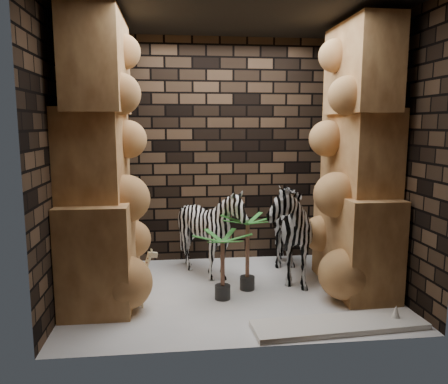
{
  "coord_description": "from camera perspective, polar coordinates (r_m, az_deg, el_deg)",
  "views": [
    {
      "loc": [
        -0.61,
        -4.62,
        1.86
      ],
      "look_at": [
        -0.07,
        0.15,
        1.11
      ],
      "focal_mm": 34.87,
      "sensor_mm": 36.0,
      "label": 1
    }
  ],
  "objects": [
    {
      "name": "wall_front",
      "position": [
        3.45,
        3.76,
        2.82
      ],
      "size": [
        3.5,
        0.0,
        3.5
      ],
      "primitive_type": "plane",
      "rotation": [
        -1.57,
        0.0,
        0.0
      ],
      "color": "black",
      "rests_on": "ground"
    },
    {
      "name": "ceiling",
      "position": [
        4.8,
        1.1,
        22.57
      ],
      "size": [
        3.5,
        3.5,
        0.0
      ],
      "primitive_type": "plane",
      "rotation": [
        3.14,
        0.0,
        0.0
      ],
      "color": "black",
      "rests_on": "ground"
    },
    {
      "name": "wall_right",
      "position": [
        5.2,
        20.59,
        4.3
      ],
      "size": [
        0.0,
        3.0,
        3.0
      ],
      "primitive_type": "plane",
      "rotation": [
        1.57,
        0.0,
        -1.57
      ],
      "color": "black",
      "rests_on": "ground"
    },
    {
      "name": "zebra_right",
      "position": [
        5.31,
        7.57,
        -3.57
      ],
      "size": [
        0.67,
        1.23,
        1.45
      ],
      "primitive_type": "imported",
      "rotation": [
        0.0,
        0.0,
        -0.01
      ],
      "color": "white",
      "rests_on": "floor"
    },
    {
      "name": "palm_front",
      "position": [
        4.95,
        3.09,
        -7.91
      ],
      "size": [
        0.36,
        0.36,
        0.87
      ],
      "primitive_type": null,
      "color": "#1B6227",
      "rests_on": "floor"
    },
    {
      "name": "wall_left",
      "position": [
        4.77,
        -20.31,
        3.96
      ],
      "size": [
        0.0,
        3.0,
        3.0
      ],
      "primitive_type": "plane",
      "rotation": [
        1.57,
        0.0,
        1.57
      ],
      "color": "black",
      "rests_on": "ground"
    },
    {
      "name": "floor",
      "position": [
        5.02,
        1.0,
        -12.92
      ],
      "size": [
        3.5,
        3.5,
        0.0
      ],
      "primitive_type": "plane",
      "color": "white",
      "rests_on": "ground"
    },
    {
      "name": "rock_pillar_right",
      "position": [
        5.06,
        17.25,
        4.36
      ],
      "size": [
        0.58,
        1.25,
        3.0
      ],
      "primitive_type": null,
      "color": "tan",
      "rests_on": "floor"
    },
    {
      "name": "wall_back",
      "position": [
        5.91,
        -0.54,
        5.34
      ],
      "size": [
        3.5,
        0.0,
        3.5
      ],
      "primitive_type": "plane",
      "rotation": [
        1.57,
        0.0,
        0.0
      ],
      "color": "black",
      "rests_on": "ground"
    },
    {
      "name": "giraffe_toy",
      "position": [
        4.59,
        -11.81,
        -11.14
      ],
      "size": [
        0.33,
        0.21,
        0.61
      ],
      "primitive_type": null,
      "rotation": [
        0.0,
        0.0,
        0.36
      ],
      "color": "#F4E8B7",
      "rests_on": "floor"
    },
    {
      "name": "palm_back",
      "position": [
        4.7,
        -0.19,
        -9.66
      ],
      "size": [
        0.36,
        0.36,
        0.74
      ],
      "primitive_type": null,
      "color": "#1B6227",
      "rests_on": "floor"
    },
    {
      "name": "rock_pillar_left",
      "position": [
        4.7,
        -16.16,
        4.1
      ],
      "size": [
        0.68,
        1.3,
        3.0
      ],
      "primitive_type": null,
      "color": "tan",
      "rests_on": "floor"
    },
    {
      "name": "surfboard",
      "position": [
        4.34,
        14.87,
        -16.46
      ],
      "size": [
        1.65,
        0.51,
        0.05
      ],
      "primitive_type": "cube",
      "rotation": [
        0.0,
        0.0,
        0.07
      ],
      "color": "white",
      "rests_on": "floor"
    },
    {
      "name": "zebra_left",
      "position": [
        5.31,
        -1.73,
        -5.84
      ],
      "size": [
        1.09,
        1.27,
        1.03
      ],
      "primitive_type": "imported",
      "rotation": [
        0.0,
        0.0,
        -0.17
      ],
      "color": "white",
      "rests_on": "floor"
    }
  ]
}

